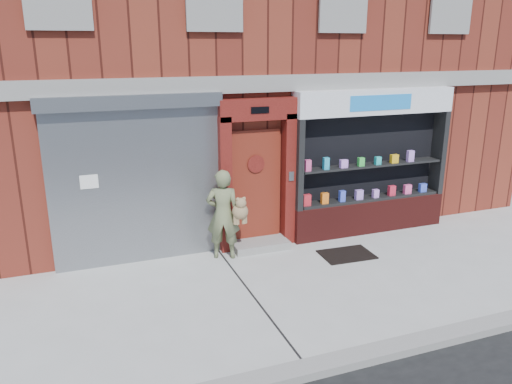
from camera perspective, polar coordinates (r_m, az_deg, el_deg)
ground at (r=8.75m, az=9.18°, el=-9.75°), size 80.00×80.00×0.00m
curb at (r=7.19m, az=17.97°, el=-16.11°), size 60.00×0.30×0.12m
building at (r=13.38m, az=-3.25°, el=17.15°), size 12.00×8.16×8.00m
shutter_bay at (r=9.01m, az=-13.55°, el=2.42°), size 3.10×0.30×3.04m
red_door_bay at (r=9.53m, az=0.13°, el=2.02°), size 1.52×0.58×2.90m
pharmacy_bay at (r=10.62m, az=12.94°, el=2.64°), size 3.50×0.41×3.00m
woman at (r=9.17m, az=-3.64°, el=-2.53°), size 0.78×0.63×1.69m
doormat at (r=9.70m, az=10.33°, el=-7.04°), size 1.01×0.73×0.02m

